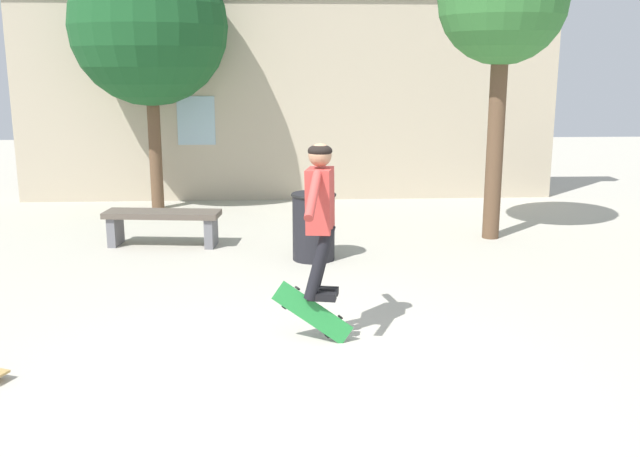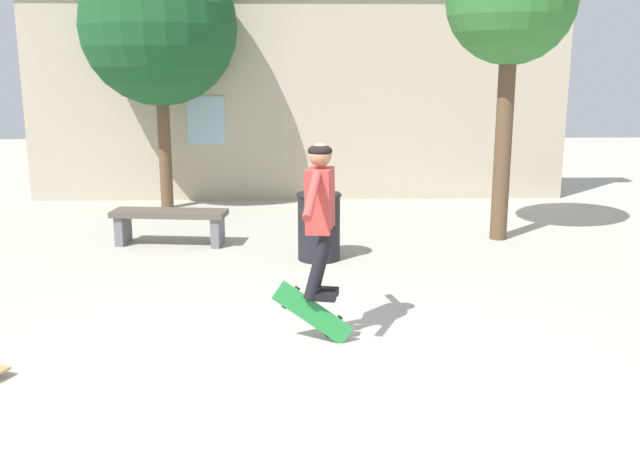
# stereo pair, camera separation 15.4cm
# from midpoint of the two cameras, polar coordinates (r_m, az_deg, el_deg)

# --- Properties ---
(ground_plane) EXTENTS (40.00, 40.00, 0.00)m
(ground_plane) POSITION_cam_midpoint_polar(r_m,az_deg,el_deg) (6.12, -2.37, -11.38)
(ground_plane) COLOR #B2AD9E
(building_backdrop) EXTENTS (10.73, 0.52, 5.49)m
(building_backdrop) POSITION_cam_midpoint_polar(r_m,az_deg,el_deg) (13.74, -2.88, 11.34)
(building_backdrop) COLOR #B7A88E
(building_backdrop) RESTS_ON ground_plane
(tree_right) EXTENTS (1.82, 1.82, 4.34)m
(tree_right) POSITION_cam_midpoint_polar(r_m,az_deg,el_deg) (10.72, 14.00, 17.10)
(tree_right) COLOR brown
(tree_right) RESTS_ON ground_plane
(tree_left) EXTENTS (2.70, 2.70, 4.53)m
(tree_left) POSITION_cam_midpoint_polar(r_m,az_deg,el_deg) (13.01, -13.87, 15.38)
(tree_left) COLOR brown
(tree_left) RESTS_ON ground_plane
(park_bench) EXTENTS (1.67, 0.66, 0.50)m
(park_bench) POSITION_cam_midpoint_polar(r_m,az_deg,el_deg) (10.41, -12.90, 0.60)
(park_bench) COLOR brown
(park_bench) RESTS_ON ground_plane
(trash_bin) EXTENTS (0.60, 0.60, 0.89)m
(trash_bin) POSITION_cam_midpoint_polar(r_m,az_deg,el_deg) (9.40, -0.98, 0.28)
(trash_bin) COLOR black
(trash_bin) RESTS_ON ground_plane
(skater) EXTENTS (0.35, 1.30, 1.43)m
(skater) POSITION_cam_midpoint_polar(r_m,az_deg,el_deg) (6.42, -0.68, 1.71)
(skater) COLOR #B23833
(skateboard_flipping) EXTENTS (0.76, 0.14, 0.62)m
(skateboard_flipping) POSITION_cam_midpoint_polar(r_m,az_deg,el_deg) (6.62, -1.26, -6.78)
(skateboard_flipping) COLOR #237F38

